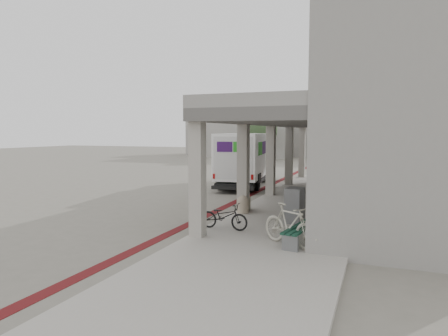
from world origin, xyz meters
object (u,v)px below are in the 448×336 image
at_px(fedex_truck, 245,158).
at_px(bicycle_black, 224,216).
at_px(bench, 302,231).
at_px(bicycle_cream, 290,225).
at_px(utility_cabinet, 295,205).

xyz_separation_m(fedex_truck, bicycle_black, (2.79, -10.44, -1.06)).
relative_size(bench, bicycle_black, 1.31).
bearing_deg(bicycle_cream, bicycle_black, 97.61).
height_order(bench, utility_cabinet, utility_cabinet).
bearing_deg(bicycle_black, utility_cabinet, -44.41).
relative_size(fedex_truck, utility_cabinet, 6.34).
height_order(utility_cabinet, bicycle_black, utility_cabinet).
relative_size(fedex_truck, bicycle_black, 4.70).
distance_m(bicycle_black, bicycle_cream, 2.44).
distance_m(fedex_truck, bench, 12.33).
distance_m(bench, utility_cabinet, 2.45).
bearing_deg(fedex_truck, bicycle_cream, -74.09).
relative_size(utility_cabinet, bicycle_cream, 0.62).
bearing_deg(fedex_truck, bicycle_black, -82.72).
xyz_separation_m(fedex_truck, bicycle_cream, (5.01, -11.46, -0.92)).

